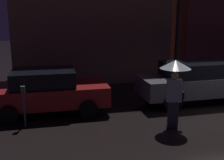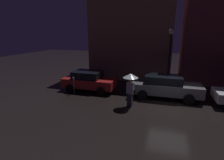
{
  "view_description": "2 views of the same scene",
  "coord_description": "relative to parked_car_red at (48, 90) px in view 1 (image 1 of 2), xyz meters",
  "views": [
    {
      "loc": [
        -5.94,
        -8.18,
        3.39
      ],
      "look_at": [
        -4.1,
        0.23,
        1.35
      ],
      "focal_mm": 45.0,
      "sensor_mm": 36.0,
      "label": 1
    },
    {
      "loc": [
        -0.53,
        -10.6,
        4.41
      ],
      "look_at": [
        -3.84,
        0.19,
        1.33
      ],
      "focal_mm": 28.0,
      "sensor_mm": 36.0,
      "label": 2
    }
  ],
  "objects": [
    {
      "name": "parked_car_grey",
      "position": [
        5.71,
        -0.02,
        0.05
      ],
      "size": [
        4.73,
        1.95,
        1.58
      ],
      "rotation": [
        0.0,
        0.0,
        0.03
      ],
      "color": "slate",
      "rests_on": "ground"
    },
    {
      "name": "pedestrian_with_umbrella",
      "position": [
        3.71,
        -2.21,
        0.76
      ],
      "size": [
        0.9,
        0.9,
        2.08
      ],
      "rotation": [
        0.0,
        0.0,
        2.83
      ],
      "color": "#383842",
      "rests_on": "ground"
    },
    {
      "name": "parking_meter",
      "position": [
        -0.7,
        -1.21,
        0.01
      ],
      "size": [
        0.12,
        0.1,
        1.28
      ],
      "color": "#4C5154",
      "rests_on": "ground"
    },
    {
      "name": "parked_car_red",
      "position": [
        0.0,
        0.0,
        0.0
      ],
      "size": [
        4.06,
        2.04,
        1.52
      ],
      "rotation": [
        0.0,
        0.0,
        0.01
      ],
      "color": "maroon",
      "rests_on": "ground"
    },
    {
      "name": "street_lamp_near",
      "position": [
        5.89,
        2.42,
        2.52
      ],
      "size": [
        0.44,
        0.44,
        4.7
      ],
      "color": "black",
      "rests_on": "ground"
    }
  ]
}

